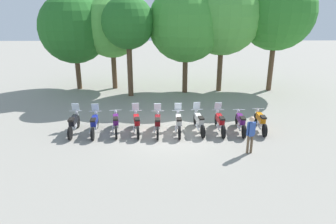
# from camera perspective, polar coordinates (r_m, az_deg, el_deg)

# --- Properties ---
(ground_plane) EXTENTS (80.00, 80.00, 0.00)m
(ground_plane) POSITION_cam_1_polar(r_m,az_deg,el_deg) (15.66, 0.02, -3.72)
(ground_plane) COLOR gray
(motorcycle_0) EXTENTS (0.62, 2.19, 1.37)m
(motorcycle_0) POSITION_cam_1_polar(r_m,az_deg,el_deg) (16.08, -16.92, -1.98)
(motorcycle_0) COLOR black
(motorcycle_0) RESTS_ON ground_plane
(motorcycle_1) EXTENTS (0.62, 2.19, 1.37)m
(motorcycle_1) POSITION_cam_1_polar(r_m,az_deg,el_deg) (15.77, -13.35, -2.08)
(motorcycle_1) COLOR black
(motorcycle_1) RESTS_ON ground_plane
(motorcycle_2) EXTENTS (0.62, 2.18, 0.99)m
(motorcycle_2) POSITION_cam_1_polar(r_m,az_deg,el_deg) (15.70, -9.54, -1.95)
(motorcycle_2) COLOR black
(motorcycle_2) RESTS_ON ground_plane
(motorcycle_3) EXTENTS (0.62, 2.18, 1.37)m
(motorcycle_3) POSITION_cam_1_polar(r_m,az_deg,el_deg) (15.52, -5.78, -1.97)
(motorcycle_3) COLOR black
(motorcycle_3) RESTS_ON ground_plane
(motorcycle_4) EXTENTS (0.62, 2.19, 1.37)m
(motorcycle_4) POSITION_cam_1_polar(r_m,az_deg,el_deg) (15.39, -1.92, -2.07)
(motorcycle_4) COLOR black
(motorcycle_4) RESTS_ON ground_plane
(motorcycle_5) EXTENTS (0.62, 2.19, 1.37)m
(motorcycle_5) POSITION_cam_1_polar(r_m,az_deg,el_deg) (15.45, 1.94, -1.98)
(motorcycle_5) COLOR black
(motorcycle_5) RESTS_ON ground_plane
(motorcycle_6) EXTENTS (0.62, 2.19, 1.37)m
(motorcycle_6) POSITION_cam_1_polar(r_m,az_deg,el_deg) (15.67, 5.71, -1.77)
(motorcycle_6) COLOR black
(motorcycle_6) RESTS_ON ground_plane
(motorcycle_7) EXTENTS (0.62, 2.19, 1.37)m
(motorcycle_7) POSITION_cam_1_polar(r_m,az_deg,el_deg) (15.76, 9.50, -1.81)
(motorcycle_7) COLOR black
(motorcycle_7) RESTS_ON ground_plane
(motorcycle_8) EXTENTS (0.62, 2.19, 0.99)m
(motorcycle_8) POSITION_cam_1_polar(r_m,az_deg,el_deg) (15.98, 13.19, -1.82)
(motorcycle_8) COLOR black
(motorcycle_8) RESTS_ON ground_plane
(motorcycle_9) EXTENTS (0.62, 2.19, 0.99)m
(motorcycle_9) POSITION_cam_1_polar(r_m,az_deg,el_deg) (16.39, 16.61, -1.60)
(motorcycle_9) COLOR black
(motorcycle_9) RESTS_ON ground_plane
(person_0) EXTENTS (0.41, 0.26, 1.68)m
(person_0) POSITION_cam_1_polar(r_m,az_deg,el_deg) (13.63, 14.97, -3.58)
(person_0) COLOR brown
(person_0) RESTS_ON ground_plane
(tree_0) EXTENTS (4.97, 4.97, 6.92)m
(tree_0) POSITION_cam_1_polar(r_m,az_deg,el_deg) (23.86, -16.88, 14.48)
(tree_0) COLOR brown
(tree_0) RESTS_ON ground_plane
(tree_1) EXTENTS (4.34, 4.34, 6.69)m
(tree_1) POSITION_cam_1_polar(r_m,az_deg,el_deg) (23.38, -10.30, 15.07)
(tree_1) COLOR brown
(tree_1) RESTS_ON ground_plane
(tree_2) EXTENTS (3.45, 3.45, 6.67)m
(tree_2) POSITION_cam_1_polar(r_m,az_deg,el_deg) (21.15, -7.35, 15.90)
(tree_2) COLOR brown
(tree_2) RESTS_ON ground_plane
(tree_3) EXTENTS (5.21, 5.21, 7.41)m
(tree_3) POSITION_cam_1_polar(r_m,az_deg,el_deg) (21.95, 3.31, 15.86)
(tree_3) COLOR brown
(tree_3) RESTS_ON ground_plane
(tree_4) EXTENTS (5.43, 5.43, 8.06)m
(tree_4) POSITION_cam_1_polar(r_m,az_deg,el_deg) (22.58, 10.01, 17.08)
(tree_4) COLOR brown
(tree_4) RESTS_ON ground_plane
(tree_5) EXTENTS (5.25, 5.25, 8.18)m
(tree_5) POSITION_cam_1_polar(r_m,az_deg,el_deg) (23.63, 19.37, 16.91)
(tree_5) COLOR brown
(tree_5) RESTS_ON ground_plane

